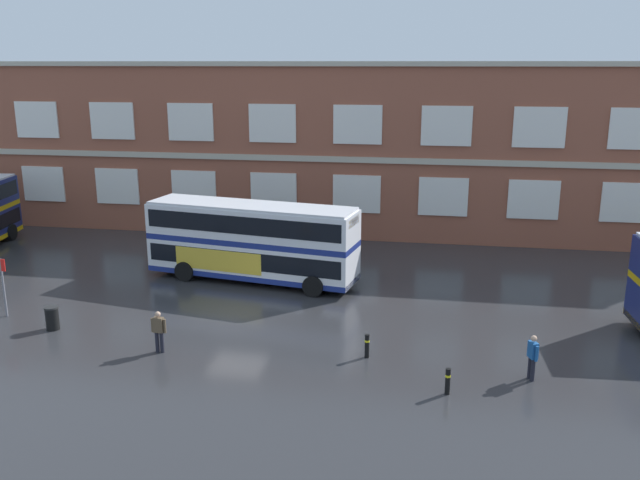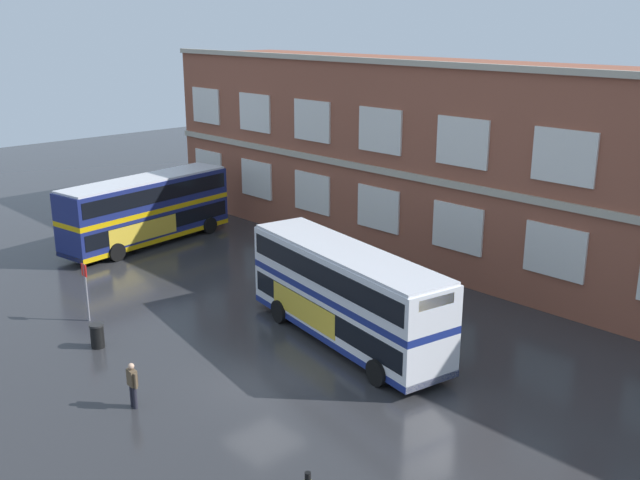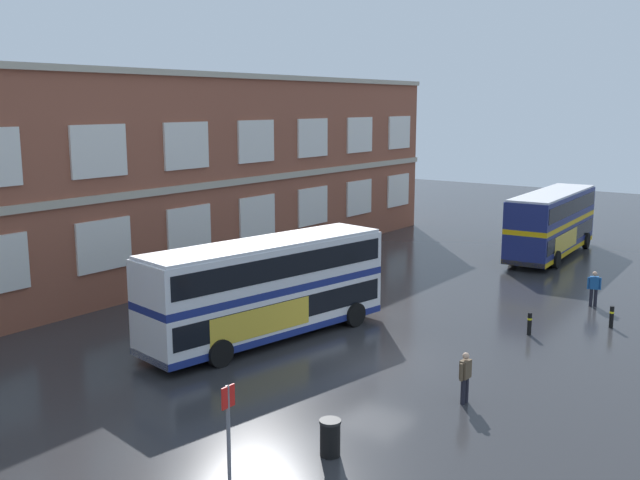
{
  "view_description": "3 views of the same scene",
  "coord_description": "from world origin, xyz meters",
  "px_view_note": "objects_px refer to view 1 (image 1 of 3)",
  "views": [
    {
      "loc": [
        8.54,
        -27.32,
        11.05
      ],
      "look_at": [
        3.06,
        4.71,
        2.41
      ],
      "focal_mm": 37.51,
      "sensor_mm": 36.0,
      "label": 1
    },
    {
      "loc": [
        19.42,
        -15.45,
        13.12
      ],
      "look_at": [
        -2.24,
        5.06,
        4.1
      ],
      "focal_mm": 41.13,
      "sensor_mm": 36.0,
      "label": 2
    },
    {
      "loc": [
        -22.33,
        -13.71,
        9.48
      ],
      "look_at": [
        -0.05,
        2.63,
        4.3
      ],
      "focal_mm": 40.92,
      "sensor_mm": 36.0,
      "label": 3
    }
  ],
  "objects_px": {
    "safety_bollard_east": "(367,346)",
    "second_passenger": "(159,330)",
    "bus_stand_flag": "(3,282)",
    "safety_bollard_west": "(448,381)",
    "waiting_passenger": "(532,356)",
    "station_litter_bin": "(52,318)",
    "double_decker_middle": "(252,241)"
  },
  "relations": [
    {
      "from": "safety_bollard_east",
      "to": "second_passenger",
      "type": "bearing_deg",
      "value": -173.77
    },
    {
      "from": "bus_stand_flag",
      "to": "safety_bollard_west",
      "type": "distance_m",
      "value": 19.9
    },
    {
      "from": "bus_stand_flag",
      "to": "safety_bollard_east",
      "type": "bearing_deg",
      "value": -5.49
    },
    {
      "from": "safety_bollard_west",
      "to": "waiting_passenger",
      "type": "bearing_deg",
      "value": 28.53
    },
    {
      "from": "bus_stand_flag",
      "to": "safety_bollard_east",
      "type": "relative_size",
      "value": 2.84
    },
    {
      "from": "waiting_passenger",
      "to": "second_passenger",
      "type": "relative_size",
      "value": 1.0
    },
    {
      "from": "second_passenger",
      "to": "safety_bollard_east",
      "type": "height_order",
      "value": "second_passenger"
    },
    {
      "from": "station_litter_bin",
      "to": "safety_bollard_west",
      "type": "xyz_separation_m",
      "value": [
        16.57,
        -3.03,
        -0.03
      ]
    },
    {
      "from": "safety_bollard_west",
      "to": "bus_stand_flag",
      "type": "bearing_deg",
      "value": 168.19
    },
    {
      "from": "double_decker_middle",
      "to": "waiting_passenger",
      "type": "distance_m",
      "value": 15.94
    },
    {
      "from": "double_decker_middle",
      "to": "bus_stand_flag",
      "type": "height_order",
      "value": "double_decker_middle"
    },
    {
      "from": "safety_bollard_west",
      "to": "safety_bollard_east",
      "type": "bearing_deg",
      "value": 140.64
    },
    {
      "from": "waiting_passenger",
      "to": "safety_bollard_east",
      "type": "distance_m",
      "value": 6.09
    },
    {
      "from": "double_decker_middle",
      "to": "safety_bollard_west",
      "type": "height_order",
      "value": "double_decker_middle"
    },
    {
      "from": "waiting_passenger",
      "to": "station_litter_bin",
      "type": "height_order",
      "value": "waiting_passenger"
    },
    {
      "from": "second_passenger",
      "to": "station_litter_bin",
      "type": "relative_size",
      "value": 1.65
    },
    {
      "from": "station_litter_bin",
      "to": "safety_bollard_east",
      "type": "height_order",
      "value": "station_litter_bin"
    },
    {
      "from": "bus_stand_flag",
      "to": "safety_bollard_west",
      "type": "bearing_deg",
      "value": -11.81
    },
    {
      "from": "station_litter_bin",
      "to": "safety_bollard_west",
      "type": "bearing_deg",
      "value": -10.36
    },
    {
      "from": "double_decker_middle",
      "to": "safety_bollard_east",
      "type": "height_order",
      "value": "double_decker_middle"
    },
    {
      "from": "station_litter_bin",
      "to": "second_passenger",
      "type": "bearing_deg",
      "value": -14.68
    },
    {
      "from": "second_passenger",
      "to": "safety_bollard_east",
      "type": "distance_m",
      "value": 8.16
    },
    {
      "from": "bus_stand_flag",
      "to": "safety_bollard_west",
      "type": "xyz_separation_m",
      "value": [
        19.45,
        -4.07,
        -1.14
      ]
    },
    {
      "from": "double_decker_middle",
      "to": "second_passenger",
      "type": "height_order",
      "value": "double_decker_middle"
    },
    {
      "from": "second_passenger",
      "to": "waiting_passenger",
      "type": "bearing_deg",
      "value": 0.07
    },
    {
      "from": "bus_stand_flag",
      "to": "station_litter_bin",
      "type": "distance_m",
      "value": 3.26
    },
    {
      "from": "second_passenger",
      "to": "station_litter_bin",
      "type": "distance_m",
      "value": 5.64
    },
    {
      "from": "second_passenger",
      "to": "safety_bollard_east",
      "type": "xyz_separation_m",
      "value": [
        8.1,
        0.88,
        -0.44
      ]
    },
    {
      "from": "waiting_passenger",
      "to": "station_litter_bin",
      "type": "relative_size",
      "value": 1.65
    },
    {
      "from": "station_litter_bin",
      "to": "double_decker_middle",
      "type": "bearing_deg",
      "value": 49.85
    },
    {
      "from": "safety_bollard_east",
      "to": "waiting_passenger",
      "type": "bearing_deg",
      "value": -8.21
    },
    {
      "from": "bus_stand_flag",
      "to": "safety_bollard_west",
      "type": "relative_size",
      "value": 2.84
    }
  ]
}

